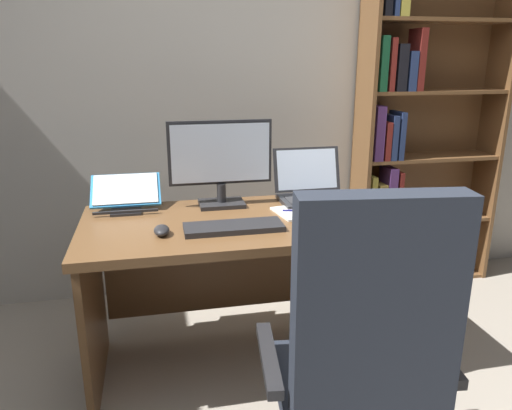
# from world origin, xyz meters

# --- Properties ---
(wall_back) EXTENTS (5.25, 0.12, 2.64)m
(wall_back) POSITION_xyz_m (0.00, 1.93, 1.32)
(wall_back) COLOR #B2ADA3
(wall_back) RESTS_ON ground
(desk) EXTENTS (1.55, 0.72, 0.76)m
(desk) POSITION_xyz_m (-0.16, 1.04, 0.55)
(desk) COLOR brown
(desk) RESTS_ON ground
(bookshelf) EXTENTS (0.93, 0.26, 2.10)m
(bookshelf) POSITION_xyz_m (1.02, 1.73, 1.03)
(bookshelf) COLOR brown
(bookshelf) RESTS_ON ground
(office_chair) EXTENTS (0.65, 0.60, 1.12)m
(office_chair) POSITION_xyz_m (0.01, 0.13, 0.47)
(office_chair) COLOR #232326
(office_chair) RESTS_ON ground
(monitor) EXTENTS (0.50, 0.16, 0.42)m
(monitor) POSITION_xyz_m (-0.28, 1.20, 0.97)
(monitor) COLOR #232326
(monitor) RESTS_ON desk
(laptop) EXTENTS (0.36, 0.32, 0.25)m
(laptop) POSITION_xyz_m (0.19, 1.21, 0.81)
(laptop) COLOR #232326
(laptop) RESTS_ON desk
(keyboard) EXTENTS (0.42, 0.15, 0.02)m
(keyboard) POSITION_xyz_m (-0.28, 0.83, 0.77)
(keyboard) COLOR #232326
(keyboard) RESTS_ON desk
(computer_mouse) EXTENTS (0.06, 0.10, 0.04)m
(computer_mouse) POSITION_xyz_m (-0.58, 0.83, 0.78)
(computer_mouse) COLOR #232326
(computer_mouse) RESTS_ON desk
(reading_stand_with_book) EXTENTS (0.33, 0.24, 0.15)m
(reading_stand_with_book) POSITION_xyz_m (-0.74, 1.25, 0.83)
(reading_stand_with_book) COLOR #232326
(reading_stand_with_book) RESTS_ON desk
(open_binder) EXTENTS (0.55, 0.35, 0.02)m
(open_binder) POSITION_xyz_m (0.28, 0.78, 0.77)
(open_binder) COLOR #2D84C6
(open_binder) RESTS_ON desk
(notepad) EXTENTS (0.18, 0.23, 0.01)m
(notepad) POSITION_xyz_m (0.03, 1.00, 0.76)
(notepad) COLOR silver
(notepad) RESTS_ON desk
(pen) EXTENTS (0.14, 0.04, 0.01)m
(pen) POSITION_xyz_m (0.05, 1.00, 0.77)
(pen) COLOR navy
(pen) RESTS_ON notepad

